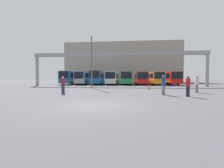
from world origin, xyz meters
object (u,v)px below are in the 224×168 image
Objects in this scene: bus_slot_1 at (86,77)px; bus_slot_3 at (113,77)px; bus_slot_2 at (99,77)px; bus_slot_4 at (126,77)px; bus_slot_7 at (169,78)px; bus_slot_5 at (141,78)px; pedestrian_far_center at (188,86)px; bus_slot_6 at (155,77)px; bus_slot_0 at (73,77)px; traffic_cone at (148,87)px; lamp_post at (92,59)px; pedestrian_near_center at (163,84)px; pedestrian_mid_left at (63,84)px; pedestrian_mid_right at (197,84)px.

bus_slot_1 is 7.02m from bus_slot_3.
bus_slot_2 reaches higher than bus_slot_4.
bus_slot_3 is at bearing 3.04° from bus_slot_1.
bus_slot_5 is at bearing -176.09° from bus_slot_7.
bus_slot_1 is 29.19m from pedestrian_far_center.
bus_slot_7 is at bearing 12.54° from bus_slot_6.
bus_slot_6 is at bearing -2.45° from bus_slot_0.
bus_slot_4 is 1.06× the size of bus_slot_7.
traffic_cone is (3.12, -17.32, -1.44)m from bus_slot_4.
lamp_post reaches higher than traffic_cone.
pedestrian_near_center is (14.10, -23.29, -0.82)m from bus_slot_1.
bus_slot_6 reaches higher than bus_slot_7.
bus_slot_6 is 5.38× the size of pedestrian_near_center.
bus_slot_6 is at bearing 51.12° from pedestrian_near_center.
bus_slot_6 reaches higher than pedestrian_far_center.
pedestrian_near_center is at bearing -53.39° from bus_slot_0.
pedestrian_mid_left is (-6.46, -23.59, -0.84)m from bus_slot_4.
pedestrian_far_center reaches higher than pedestrian_mid_left.
bus_slot_1 is (3.51, -0.40, -0.05)m from bus_slot_0.
pedestrian_near_center is 6.67m from traffic_cone.
bus_slot_2 is (7.01, -0.61, 0.02)m from bus_slot_0.
pedestrian_near_center is at bearing -44.50° from lamp_post.
lamp_post is at bearing -137.40° from bus_slot_7.
bus_slot_2 is 5.69× the size of pedestrian_near_center.
bus_slot_4 reaches higher than bus_slot_3.
traffic_cone is (13.64, -16.68, -1.48)m from bus_slot_1.
bus_slot_6 is 16.70m from traffic_cone.
bus_slot_6 is at bearing -1.20° from bus_slot_2.
pedestrian_far_center is 2.71× the size of traffic_cone.
bus_slot_2 is 14.55m from lamp_post.
bus_slot_0 is at bearing 120.03° from lamp_post.
bus_slot_4 is (3.51, 0.27, 0.02)m from bus_slot_3.
bus_slot_5 is 6.06× the size of pedestrian_mid_left.
pedestrian_far_center is at bearing -63.08° from bus_slot_2.
bus_slot_0 is 1.02× the size of bus_slot_7.
pedestrian_mid_right is 4.78m from pedestrian_near_center.
bus_slot_0 is 6.34× the size of pedestrian_near_center.
bus_slot_4 is at bearing 70.06° from lamp_post.
bus_slot_0 is 0.96× the size of bus_slot_4.
bus_slot_4 reaches higher than pedestrian_mid_right.
bus_slot_4 is 17.66m from traffic_cone.
bus_slot_5 is at bearing 67.06° from pedestrian_mid_right.
bus_slot_3 is (3.51, 0.58, -0.13)m from bus_slot_2.
bus_slot_5 is 7.03m from bus_slot_7.
lamp_post is at bearing -59.97° from bus_slot_0.
bus_slot_6 is 20.36m from pedestrian_mid_right.
traffic_cone is 0.08× the size of lamp_post.
bus_slot_5 is at bearing -0.81° from bus_slot_1.
bus_slot_3 is at bearing 111.25° from traffic_cone.
lamp_post is at bearing -142.86° from pedestrian_far_center.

